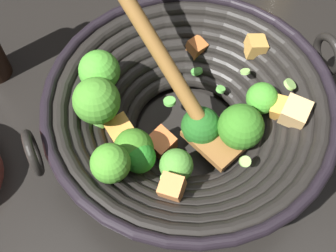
# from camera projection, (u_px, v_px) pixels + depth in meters

# --- Properties ---
(ground_plane) EXTENTS (4.00, 4.00, 0.00)m
(ground_plane) POSITION_uv_depth(u_px,v_px,m) (188.00, 136.00, 0.58)
(ground_plane) COLOR black
(wok) EXTENTS (0.39, 0.37, 0.27)m
(wok) POSITION_uv_depth(u_px,v_px,m) (187.00, 112.00, 0.53)
(wok) COLOR black
(wok) RESTS_ON ground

